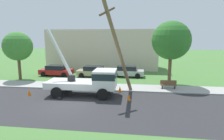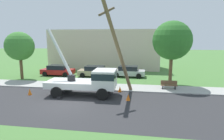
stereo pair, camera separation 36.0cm
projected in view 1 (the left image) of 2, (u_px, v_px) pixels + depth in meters
name	position (u px, v px, depth m)	size (l,w,h in m)	color
ground_plane	(98.00, 75.00, 26.68)	(120.00, 120.00, 0.00)	#477538
road_asphalt	(67.00, 104.00, 14.95)	(80.00, 8.22, 0.01)	#2B2B2D
sidewalk_strip	(86.00, 86.00, 20.29)	(80.00, 2.72, 0.10)	#9E9E99
utility_truck	(91.00, 80.00, 17.03)	(6.81, 3.21, 5.98)	silver
leaning_utility_pole	(118.00, 48.00, 16.83)	(2.72, 3.55, 8.34)	brown
traffic_cone_ahead	(129.00, 97.00, 15.83)	(0.36, 0.36, 0.56)	orange
traffic_cone_behind	(29.00, 92.00, 17.17)	(0.36, 0.36, 0.56)	orange
traffic_cone_curbside	(120.00, 89.00, 18.28)	(0.36, 0.36, 0.56)	orange
parked_sedan_red	(56.00, 70.00, 26.05)	(4.46, 2.11, 1.42)	#B21E1E
parked_sedan_tan	(94.00, 71.00, 25.35)	(4.40, 2.03, 1.42)	tan
parked_sedan_silver	(127.00, 71.00, 25.43)	(4.48, 2.16, 1.42)	#B7B7BF
park_bench	(168.00, 85.00, 19.18)	(1.60, 0.45, 0.90)	brown
roadside_tree_near	(18.00, 46.00, 23.23)	(3.50, 3.50, 5.85)	brown
roadside_tree_far	(171.00, 41.00, 20.43)	(4.14, 4.14, 6.92)	brown
lowrise_building_backdrop	(103.00, 49.00, 32.65)	(18.00, 6.00, 6.40)	beige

